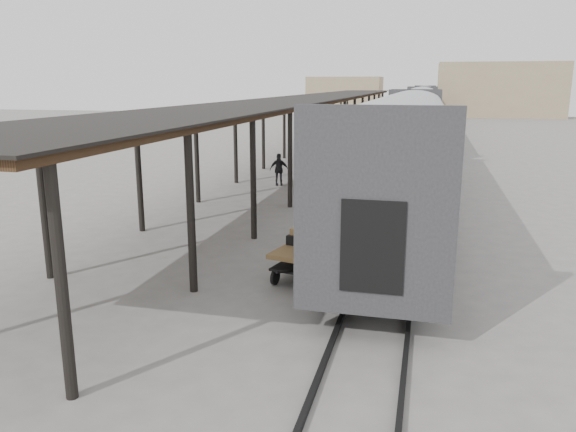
% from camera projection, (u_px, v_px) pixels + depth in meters
% --- Properties ---
extents(ground, '(160.00, 160.00, 0.00)m').
position_uv_depth(ground, '(268.00, 270.00, 15.53)').
color(ground, slate).
rests_on(ground, ground).
extents(train, '(3.45, 76.01, 4.01)m').
position_uv_depth(train, '(419.00, 112.00, 46.05)').
color(train, silver).
rests_on(train, ground).
extents(canopy, '(4.90, 64.30, 4.15)m').
position_uv_depth(canopy, '(317.00, 99.00, 38.05)').
color(canopy, '#422B19').
rests_on(canopy, ground).
extents(rails, '(1.54, 150.00, 0.12)m').
position_uv_depth(rails, '(417.00, 144.00, 46.85)').
color(rails, black).
rests_on(rails, ground).
extents(building_far, '(18.00, 10.00, 8.00)m').
position_uv_depth(building_far, '(499.00, 90.00, 84.91)').
color(building_far, tan).
rests_on(building_far, ground).
extents(building_left, '(12.00, 8.00, 6.00)m').
position_uv_depth(building_left, '(345.00, 95.00, 94.58)').
color(building_left, tan).
rests_on(building_left, ground).
extents(baggage_cart, '(1.78, 2.63, 0.86)m').
position_uv_depth(baggage_cart, '(309.00, 253.00, 14.85)').
color(baggage_cart, olive).
rests_on(baggage_cart, ground).
extents(suitcase_stack, '(1.35, 1.09, 0.57)m').
position_uv_depth(suitcase_stack, '(310.00, 236.00, 15.11)').
color(suitcase_stack, '#3C3C3F').
rests_on(suitcase_stack, baggage_cart).
extents(luggage_tug, '(1.30, 1.82, 1.47)m').
position_uv_depth(luggage_tug, '(338.00, 156.00, 34.43)').
color(luggage_tug, '#9C0E12').
rests_on(luggage_tug, ground).
extents(porter, '(0.51, 0.74, 1.94)m').
position_uv_depth(porter, '(304.00, 215.00, 13.97)').
color(porter, navy).
rests_on(porter, baggage_cart).
extents(pedestrian, '(1.00, 0.54, 1.62)m').
position_uv_depth(pedestrian, '(279.00, 170.00, 28.08)').
color(pedestrian, black).
rests_on(pedestrian, ground).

